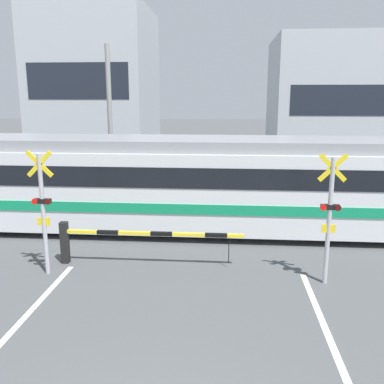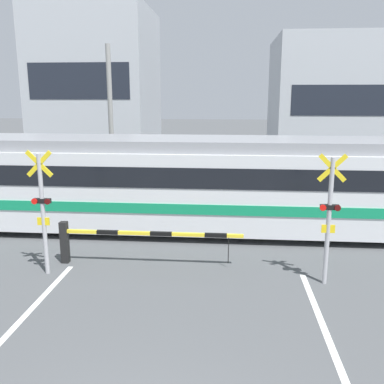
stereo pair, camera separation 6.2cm
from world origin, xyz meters
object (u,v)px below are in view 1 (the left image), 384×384
at_px(crossing_barrier_far, 248,192).
at_px(crossing_signal_right, 330,214).
at_px(commuter_train, 193,182).
at_px(crossing_barrier_near, 115,238).
at_px(crossing_signal_left, 43,207).
at_px(pedestrian, 230,180).

distance_m(crossing_barrier_far, crossing_signal_right, 7.05).
bearing_deg(crossing_barrier_far, commuter_train, -126.06).
relative_size(crossing_barrier_far, crossing_signal_right, 1.55).
relative_size(commuter_train, crossing_barrier_near, 4.24).
xyz_separation_m(crossing_barrier_far, crossing_signal_left, (-5.48, -6.79, 1.02)).
bearing_deg(commuter_train, crossing_signal_right, -48.10).
bearing_deg(commuter_train, crossing_barrier_far, 53.94).
bearing_deg(commuter_train, pedestrian, 74.51).
height_order(crossing_barrier_near, crossing_barrier_far, same).
relative_size(crossing_barrier_near, crossing_barrier_far, 1.00).
xyz_separation_m(commuter_train, crossing_signal_right, (3.62, -4.04, 0.09)).
relative_size(commuter_train, crossing_signal_right, 6.56).
bearing_deg(crossing_barrier_near, pedestrian, 68.33).
distance_m(crossing_signal_right, pedestrian, 9.00).
distance_m(commuter_train, crossing_signal_left, 5.33).
relative_size(crossing_barrier_far, pedestrian, 3.23).
distance_m(commuter_train, crossing_barrier_far, 3.53).
xyz_separation_m(commuter_train, crossing_barrier_near, (-1.86, -3.28, -0.93)).
bearing_deg(crossing_barrier_near, crossing_signal_left, -154.98).
bearing_deg(crossing_barrier_far, crossing_barrier_near, -122.62).
bearing_deg(crossing_signal_left, crossing_barrier_near, 25.02).
relative_size(crossing_signal_left, crossing_signal_right, 1.00).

